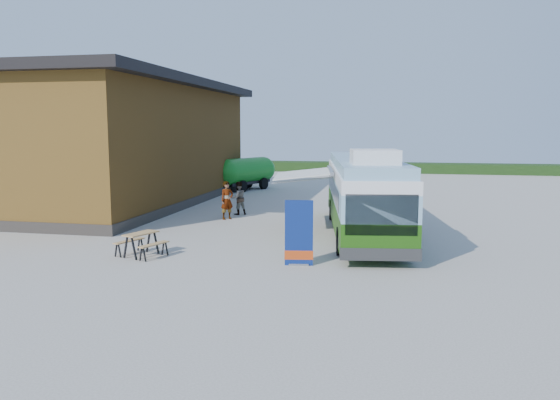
% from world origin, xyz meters
% --- Properties ---
extents(ground, '(100.00, 100.00, 0.00)m').
position_xyz_m(ground, '(0.00, 0.00, 0.00)').
color(ground, '#BCB7AD').
rests_on(ground, ground).
extents(barn, '(9.60, 21.20, 7.50)m').
position_xyz_m(barn, '(-10.50, 10.00, 3.59)').
color(barn, brown).
rests_on(barn, ground).
extents(hedge, '(40.00, 3.00, 1.00)m').
position_xyz_m(hedge, '(8.00, 38.00, 0.50)').
color(hedge, '#264419').
rests_on(hedge, ground).
extents(bus, '(4.46, 12.70, 3.83)m').
position_xyz_m(bus, '(3.93, 2.75, 1.83)').
color(bus, '#346711').
rests_on(bus, ground).
extents(awning, '(3.06, 4.34, 0.51)m').
position_xyz_m(awning, '(1.46, 2.79, 2.80)').
color(awning, white).
rests_on(awning, ground).
extents(banner, '(0.96, 0.28, 2.22)m').
position_xyz_m(banner, '(2.14, -3.24, 0.91)').
color(banner, navy).
rests_on(banner, ground).
extents(picnic_table, '(1.85, 1.74, 0.85)m').
position_xyz_m(picnic_table, '(-3.64, -3.06, 0.64)').
color(picnic_table, tan).
rests_on(picnic_table, ground).
extents(person_a, '(0.82, 0.84, 1.94)m').
position_xyz_m(person_a, '(-3.04, 5.35, 0.97)').
color(person_a, '#999999').
rests_on(person_a, ground).
extents(person_b, '(1.09, 1.06, 1.77)m').
position_xyz_m(person_b, '(-2.91, 6.94, 0.89)').
color(person_b, '#999999').
rests_on(person_b, ground).
extents(slurry_tanker, '(3.62, 6.11, 2.41)m').
position_xyz_m(slurry_tanker, '(-5.70, 18.42, 1.39)').
color(slurry_tanker, '#17811F').
rests_on(slurry_tanker, ground).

